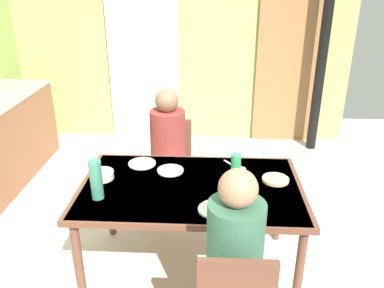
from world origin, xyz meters
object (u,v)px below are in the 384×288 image
(dining_table, at_px, (191,193))
(person_near_diner, at_px, (235,243))
(water_bottle_green_far, at_px, (96,179))
(chair_far_diner, at_px, (170,162))
(person_far_diner, at_px, (168,139))
(water_bottle_green_near, at_px, (236,171))
(serving_bowl_center, at_px, (102,175))

(dining_table, bearing_deg, person_near_diner, -68.79)
(person_near_diner, bearing_deg, water_bottle_green_far, 150.11)
(chair_far_diner, height_order, person_far_diner, person_far_diner)
(water_bottle_green_near, bearing_deg, dining_table, 175.69)
(person_near_diner, distance_m, serving_bowl_center, 1.19)
(dining_table, height_order, water_bottle_green_near, water_bottle_green_near)
(dining_table, xyz_separation_m, person_far_diner, (-0.24, 0.69, 0.12))
(water_bottle_green_far, bearing_deg, water_bottle_green_near, 10.73)
(dining_table, distance_m, person_far_diner, 0.74)
(dining_table, distance_m, person_near_diner, 0.75)
(dining_table, xyz_separation_m, person_near_diner, (0.27, -0.69, 0.12))
(person_near_diner, height_order, person_far_diner, same)
(water_bottle_green_far, xyz_separation_m, serving_bowl_center, (-0.04, 0.27, -0.12))
(person_far_diner, distance_m, water_bottle_green_near, 0.90)
(person_far_diner, xyz_separation_m, water_bottle_green_far, (-0.37, -0.89, 0.09))
(chair_far_diner, bearing_deg, water_bottle_green_near, 122.25)
(person_near_diner, relative_size, serving_bowl_center, 4.53)
(person_near_diner, xyz_separation_m, serving_bowl_center, (-0.91, 0.77, -0.03))
(serving_bowl_center, bearing_deg, person_far_diner, 56.75)
(person_far_diner, height_order, water_bottle_green_near, person_far_diner)
(person_far_diner, distance_m, serving_bowl_center, 0.75)
(person_near_diner, bearing_deg, water_bottle_green_near, 87.16)
(person_far_diner, bearing_deg, water_bottle_green_far, 67.65)
(person_near_diner, bearing_deg, dining_table, 111.21)
(chair_far_diner, xyz_separation_m, water_bottle_green_near, (0.54, -0.85, 0.36))
(person_far_diner, height_order, serving_bowl_center, person_far_diner)
(chair_far_diner, bearing_deg, serving_bowl_center, 61.72)
(chair_far_diner, relative_size, water_bottle_green_far, 2.86)
(water_bottle_green_far, height_order, serving_bowl_center, water_bottle_green_far)
(water_bottle_green_far, bearing_deg, serving_bowl_center, 99.30)
(person_far_diner, relative_size, serving_bowl_center, 4.53)
(chair_far_diner, bearing_deg, person_near_diner, 108.33)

